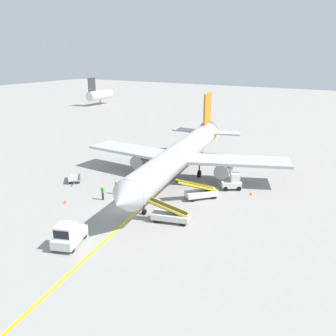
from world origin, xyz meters
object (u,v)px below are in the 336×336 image
pushback_tug (68,235)px  belt_loader_aft_hold (201,192)px  safety_cone_nose_right (149,192)px  airliner (181,154)px  baggage_tug_near_wing (233,182)px  ground_crew_marshaller (117,187)px  ground_crew_wing_walker (103,192)px  safety_cone_nose_left (251,193)px  baggage_cart_loaded (75,178)px  safety_cone_wingtip_left (65,201)px  belt_loader_forward_hold (170,214)px

pushback_tug → belt_loader_aft_hold: belt_loader_aft_hold is taller
safety_cone_nose_right → airliner: bearing=85.4°
baggage_tug_near_wing → ground_crew_marshaller: size_ratio=1.60×
ground_crew_wing_walker → safety_cone_nose_left: bearing=35.3°
baggage_cart_loaded → safety_cone_wingtip_left: baggage_cart_loaded is taller
pushback_tug → ground_crew_wing_walker: 10.40m
belt_loader_forward_hold → belt_loader_aft_hold: (0.07, 7.07, 0.00)m
safety_cone_nose_left → baggage_cart_loaded: bearing=-161.9°
baggage_cart_loaded → pushback_tug: bearing=-47.2°
safety_cone_nose_right → belt_loader_forward_hold: bearing=-41.3°
baggage_tug_near_wing → baggage_cart_loaded: baggage_tug_near_wing is taller
airliner → baggage_cart_loaded: 14.48m
belt_loader_aft_hold → safety_cone_nose_left: belt_loader_aft_hold is taller
airliner → ground_crew_marshaller: bearing=-114.4°
safety_cone_nose_left → safety_cone_nose_right: same height
pushback_tug → belt_loader_aft_hold: bearing=71.0°
airliner → safety_cone_nose_left: size_ratio=80.05×
belt_loader_aft_hold → safety_cone_wingtip_left: size_ratio=10.38×
ground_crew_marshaller → baggage_cart_loaded: bearing=174.1°
belt_loader_aft_hold → baggage_cart_loaded: belt_loader_aft_hold is taller
baggage_cart_loaded → ground_crew_marshaller: size_ratio=1.97×
belt_loader_forward_hold → safety_cone_wingtip_left: 12.74m
belt_loader_forward_hold → safety_cone_wingtip_left: bearing=-170.8°
baggage_tug_near_wing → ground_crew_wing_walker: size_ratio=1.60×
baggage_cart_loaded → ground_crew_wing_walker: bearing=-22.2°
baggage_cart_loaded → safety_cone_wingtip_left: 7.46m
safety_cone_nose_left → belt_loader_forward_hold: bearing=-113.6°
pushback_tug → baggage_cart_loaded: (-11.63, 12.55, -0.53)m
belt_loader_aft_hold → safety_cone_nose_right: belt_loader_aft_hold is taller
pushback_tug → safety_cone_wingtip_left: (-7.24, 6.53, -0.77)m
baggage_tug_near_wing → safety_cone_nose_right: baggage_tug_near_wing is taller
airliner → belt_loader_aft_hold: bearing=-42.6°
safety_cone_nose_left → belt_loader_aft_hold: bearing=-139.8°
safety_cone_nose_left → safety_cone_nose_right: bearing=-150.6°
baggage_tug_near_wing → baggage_cart_loaded: 20.71m
baggage_cart_loaded → safety_cone_nose_left: size_ratio=7.61×
ground_crew_marshaller → safety_cone_wingtip_left: size_ratio=3.86×
pushback_tug → belt_loader_forward_hold: bearing=58.1°
baggage_cart_loaded → ground_crew_marshaller: ground_crew_marshaller is taller
pushback_tug → safety_cone_wingtip_left: bearing=137.9°
baggage_cart_loaded → safety_cone_wingtip_left: bearing=-53.8°
baggage_tug_near_wing → ground_crew_wing_walker: baggage_tug_near_wing is taller
airliner → safety_cone_nose_left: 10.64m
baggage_cart_loaded → ground_crew_marshaller: 7.76m
belt_loader_aft_hold → belt_loader_forward_hold: bearing=-90.6°
safety_cone_nose_left → safety_cone_wingtip_left: bearing=-142.9°
airliner → baggage_tug_near_wing: airliner is taller
ground_crew_marshaller → safety_cone_wingtip_left: ground_crew_marshaller is taller
baggage_tug_near_wing → belt_loader_aft_hold: 5.13m
pushback_tug → baggage_tug_near_wing: size_ratio=1.48×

